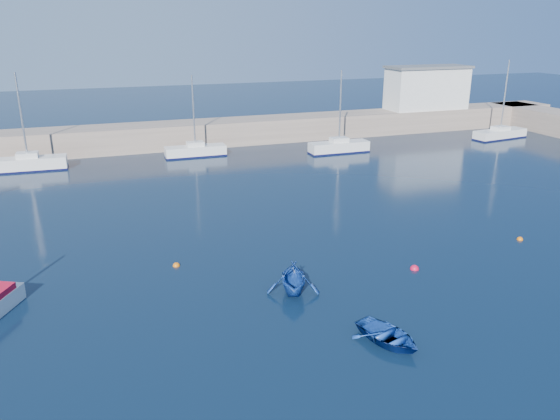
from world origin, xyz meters
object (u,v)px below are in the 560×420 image
object	(u,v)px
sailboat_8	(500,134)
dinghy_left	(293,278)
sailboat_5	(29,163)
sailboat_7	(339,147)
sailboat_6	(196,151)
harbor_office	(427,89)
dinghy_center	(388,336)

from	to	relation	value
sailboat_8	dinghy_left	size ratio (longest dim) A/B	2.94
sailboat_5	sailboat_7	distance (m)	30.13
sailboat_5	sailboat_6	bearing A→B (deg)	-86.15
sailboat_5	sailboat_7	world-z (taller)	sailboat_5
sailboat_7	sailboat_8	size ratio (longest dim) A/B	0.94
sailboat_5	sailboat_8	world-z (taller)	sailboat_8
sailboat_8	harbor_office	bearing A→B (deg)	23.32
harbor_office	dinghy_center	size ratio (longest dim) A/B	3.23
sailboat_6	dinghy_center	world-z (taller)	sailboat_6
sailboat_5	dinghy_left	world-z (taller)	sailboat_5
harbor_office	dinghy_left	world-z (taller)	harbor_office
dinghy_center	sailboat_7	bearing A→B (deg)	48.99
sailboat_7	dinghy_left	xyz separation A→B (m)	(-15.73, -27.79, 0.17)
sailboat_8	dinghy_center	bearing A→B (deg)	125.78
dinghy_center	sailboat_5	bearing A→B (deg)	95.44
sailboat_8	sailboat_5	bearing A→B (deg)	78.67
sailboat_6	sailboat_7	size ratio (longest dim) A/B	0.96
sailboat_6	dinghy_center	xyz separation A→B (m)	(0.85, -36.73, -0.27)
harbor_office	sailboat_5	size ratio (longest dim) A/B	1.14
harbor_office	dinghy_center	distance (m)	51.53
sailboat_5	sailboat_8	size ratio (longest dim) A/B	0.98
sailboat_7	sailboat_8	bearing A→B (deg)	-89.00
sailboat_5	sailboat_7	bearing A→B (deg)	-93.25
sailboat_6	sailboat_8	bearing A→B (deg)	-94.38
harbor_office	sailboat_7	distance (m)	18.65
sailboat_7	sailboat_8	world-z (taller)	sailboat_8
sailboat_8	dinghy_left	bearing A→B (deg)	118.96
sailboat_7	sailboat_8	distance (m)	21.03
sailboat_6	dinghy_center	size ratio (longest dim) A/B	2.61
harbor_office	dinghy_center	world-z (taller)	harbor_office
sailboat_6	sailboat_8	size ratio (longest dim) A/B	0.90
sailboat_7	dinghy_center	distance (m)	36.07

